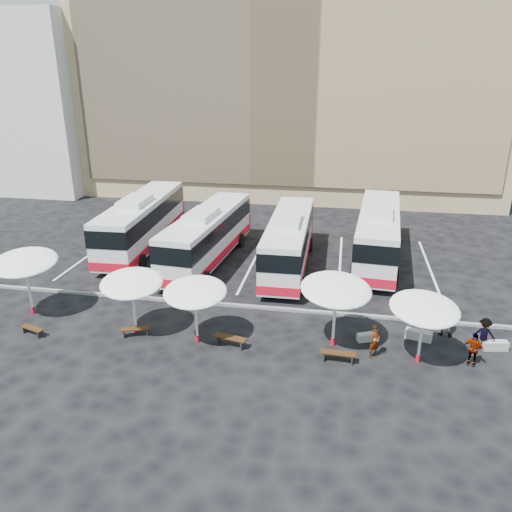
% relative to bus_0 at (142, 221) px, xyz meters
% --- Properties ---
extents(ground, '(120.00, 120.00, 0.00)m').
position_rel_bus_0_xyz_m(ground, '(8.68, -9.07, -2.09)').
color(ground, black).
rests_on(ground, ground).
extents(sandstone_building, '(42.00, 18.25, 29.60)m').
position_rel_bus_0_xyz_m(sandstone_building, '(8.68, 22.80, 10.54)').
color(sandstone_building, tan).
rests_on(sandstone_building, ground).
extents(apartment_block, '(14.00, 14.00, 18.00)m').
position_rel_bus_0_xyz_m(apartment_block, '(-19.32, 18.93, 6.91)').
color(apartment_block, beige).
rests_on(apartment_block, ground).
extents(curb_divider, '(34.00, 0.25, 0.15)m').
position_rel_bus_0_xyz_m(curb_divider, '(8.68, -8.57, -2.02)').
color(curb_divider, black).
rests_on(curb_divider, ground).
extents(bay_lines, '(24.15, 12.00, 0.01)m').
position_rel_bus_0_xyz_m(bay_lines, '(8.68, -1.07, -2.09)').
color(bay_lines, white).
rests_on(bay_lines, ground).
extents(bus_0, '(3.39, 12.99, 4.09)m').
position_rel_bus_0_xyz_m(bus_0, '(0.00, 0.00, 0.00)').
color(bus_0, silver).
rests_on(bus_0, ground).
extents(bus_1, '(3.68, 12.52, 3.92)m').
position_rel_bus_0_xyz_m(bus_1, '(5.57, -2.01, -0.09)').
color(bus_1, silver).
rests_on(bus_1, ground).
extents(bus_2, '(2.92, 12.00, 3.80)m').
position_rel_bus_0_xyz_m(bus_2, '(11.20, -2.00, -0.15)').
color(bus_2, silver).
rests_on(bus_2, ground).
extents(bus_3, '(3.66, 12.76, 4.00)m').
position_rel_bus_0_xyz_m(bus_3, '(17.14, 0.38, -0.05)').
color(bus_3, silver).
rests_on(bus_3, ground).
extents(sunshade_0, '(4.36, 4.39, 3.58)m').
position_rel_bus_0_xyz_m(sunshade_0, '(-1.92, -11.38, 0.95)').
color(sunshade_0, silver).
rests_on(sunshade_0, ground).
extents(sunshade_1, '(3.85, 3.87, 3.25)m').
position_rel_bus_0_xyz_m(sunshade_1, '(4.54, -12.35, 0.67)').
color(sunshade_1, silver).
rests_on(sunshade_1, ground).
extents(sunshade_2, '(3.36, 3.39, 3.21)m').
position_rel_bus_0_xyz_m(sunshade_2, '(7.91, -12.72, 0.63)').
color(sunshade_2, silver).
rests_on(sunshade_2, ground).
extents(sunshade_3, '(4.35, 4.38, 3.53)m').
position_rel_bus_0_xyz_m(sunshade_3, '(14.54, -11.84, 0.90)').
color(sunshade_3, silver).
rests_on(sunshade_3, ground).
extents(sunshade_4, '(3.80, 3.82, 3.23)m').
position_rel_bus_0_xyz_m(sunshade_4, '(18.46, -12.65, 0.66)').
color(sunshade_4, silver).
rests_on(sunshade_4, ground).
extents(wood_bench_0, '(1.39, 0.75, 0.41)m').
position_rel_bus_0_xyz_m(wood_bench_0, '(-0.54, -13.52, -1.77)').
color(wood_bench_0, black).
rests_on(wood_bench_0, ground).
extents(wood_bench_1, '(1.48, 0.89, 0.44)m').
position_rel_bus_0_xyz_m(wood_bench_1, '(4.65, -12.69, -1.75)').
color(wood_bench_1, black).
rests_on(wood_bench_1, ground).
extents(wood_bench_2, '(1.72, 0.81, 0.51)m').
position_rel_bus_0_xyz_m(wood_bench_2, '(9.61, -12.81, -1.70)').
color(wood_bench_2, black).
rests_on(wood_bench_2, ground).
extents(wood_bench_3, '(1.62, 0.50, 0.49)m').
position_rel_bus_0_xyz_m(wood_bench_3, '(14.82, -13.28, -1.71)').
color(wood_bench_3, black).
rests_on(wood_bench_3, ground).
extents(conc_bench_0, '(1.12, 0.77, 0.40)m').
position_rel_bus_0_xyz_m(conc_bench_0, '(16.24, -11.09, -1.89)').
color(conc_bench_0, gray).
rests_on(conc_bench_0, ground).
extents(conc_bench_1, '(1.35, 0.75, 0.48)m').
position_rel_bus_0_xyz_m(conc_bench_1, '(18.75, -10.52, -1.85)').
color(conc_bench_1, gray).
rests_on(conc_bench_1, ground).
extents(conc_bench_2, '(1.25, 0.59, 0.45)m').
position_rel_bus_0_xyz_m(conc_bench_2, '(22.25, -10.88, -1.87)').
color(conc_bench_2, gray).
rests_on(conc_bench_2, ground).
extents(passenger_0, '(0.71, 0.69, 1.65)m').
position_rel_bus_0_xyz_m(passenger_0, '(16.47, -12.56, -1.27)').
color(passenger_0, black).
rests_on(passenger_0, ground).
extents(passenger_1, '(0.98, 0.84, 1.76)m').
position_rel_bus_0_xyz_m(passenger_1, '(20.06, -9.84, -1.21)').
color(passenger_1, black).
rests_on(passenger_1, ground).
extents(passenger_2, '(1.02, 0.74, 1.60)m').
position_rel_bus_0_xyz_m(passenger_2, '(20.84, -12.44, -1.29)').
color(passenger_2, black).
rests_on(passenger_2, ground).
extents(passenger_3, '(1.15, 0.81, 1.62)m').
position_rel_bus_0_xyz_m(passenger_3, '(21.68, -10.87, -1.28)').
color(passenger_3, black).
rests_on(passenger_3, ground).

